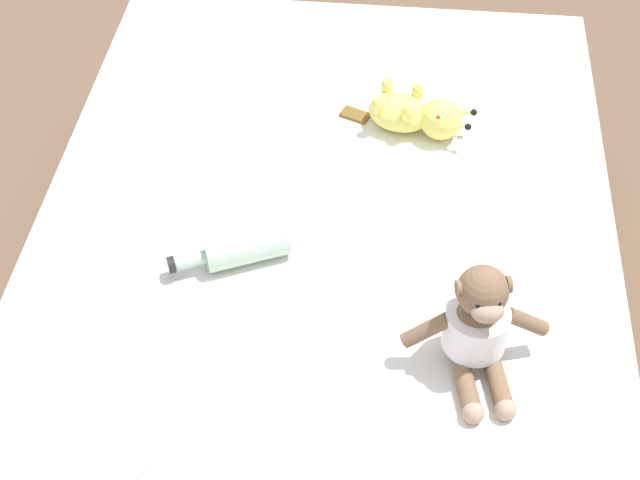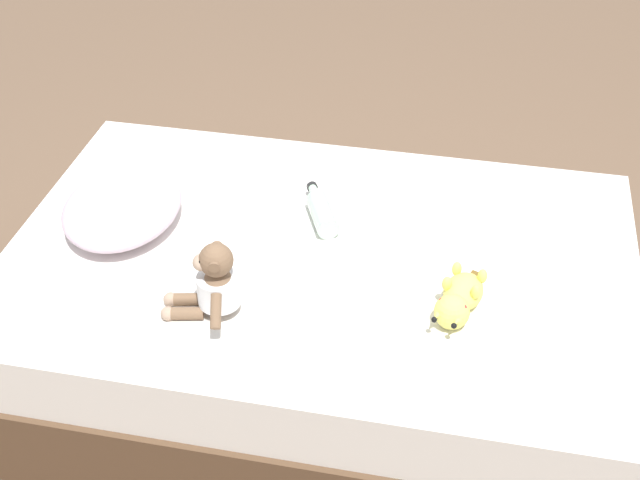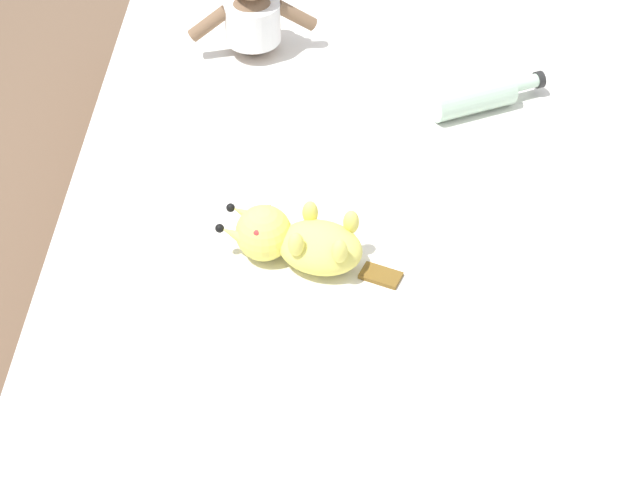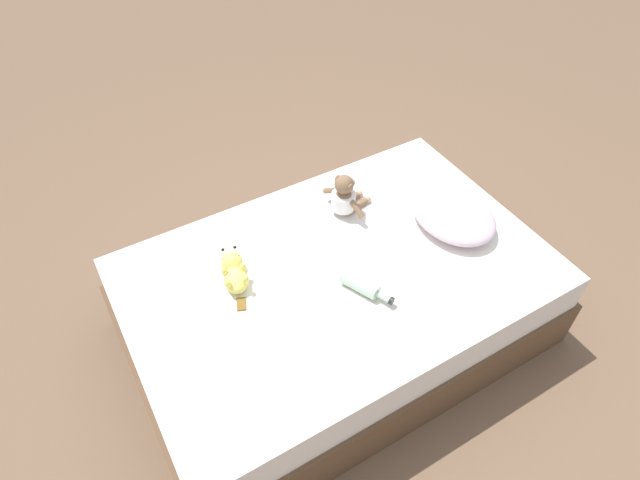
{
  "view_description": "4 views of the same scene",
  "coord_description": "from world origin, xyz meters",
  "px_view_note": "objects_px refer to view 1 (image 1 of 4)",
  "views": [
    {
      "loc": [
        -0.14,
        1.36,
        1.99
      ],
      "look_at": [
        0.0,
        0.0,
        0.55
      ],
      "focal_mm": 53.69,
      "sensor_mm": 36.0,
      "label": 1
    },
    {
      "loc": [
        -2.05,
        -0.42,
        2.17
      ],
      "look_at": [
        0.0,
        0.0,
        0.55
      ],
      "focal_mm": 48.61,
      "sensor_mm": 36.0,
      "label": 2
    },
    {
      "loc": [
        -0.1,
        -1.74,
        1.78
      ],
      "look_at": [
        -0.15,
        -0.45,
        0.56
      ],
      "focal_mm": 57.96,
      "sensor_mm": 36.0,
      "label": 3
    },
    {
      "loc": [
        1.37,
        -0.9,
        2.4
      ],
      "look_at": [
        -0.1,
        -0.04,
        0.62
      ],
      "focal_mm": 30.33,
      "sensor_mm": 36.0,
      "label": 4
    }
  ],
  "objects_px": {
    "plush_monkey": "(478,327)",
    "glass_bottle": "(242,248)",
    "plush_yellow_creature": "(417,114)",
    "bed": "(320,331)"
  },
  "relations": [
    {
      "from": "bed",
      "to": "glass_bottle",
      "type": "relative_size",
      "value": 7.85
    },
    {
      "from": "plush_monkey",
      "to": "plush_yellow_creature",
      "type": "bearing_deg",
      "value": -78.96
    },
    {
      "from": "plush_monkey",
      "to": "plush_yellow_creature",
      "type": "height_order",
      "value": "plush_monkey"
    },
    {
      "from": "plush_yellow_creature",
      "to": "glass_bottle",
      "type": "distance_m",
      "value": 0.58
    },
    {
      "from": "glass_bottle",
      "to": "plush_yellow_creature",
      "type": "bearing_deg",
      "value": -127.02
    },
    {
      "from": "bed",
      "to": "plush_yellow_creature",
      "type": "distance_m",
      "value": 0.56
    },
    {
      "from": "bed",
      "to": "glass_bottle",
      "type": "xyz_separation_m",
      "value": [
        0.16,
        0.03,
        0.29
      ]
    },
    {
      "from": "bed",
      "to": "glass_bottle",
      "type": "bearing_deg",
      "value": 9.28
    },
    {
      "from": "glass_bottle",
      "to": "bed",
      "type": "bearing_deg",
      "value": -170.72
    },
    {
      "from": "plush_monkey",
      "to": "glass_bottle",
      "type": "relative_size",
      "value": 1.13
    }
  ]
}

